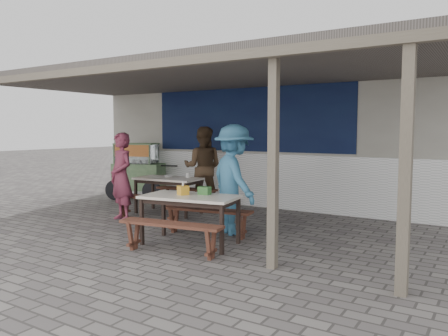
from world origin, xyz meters
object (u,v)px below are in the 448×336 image
table_left (168,181)px  patron_wall_side (203,167)px  donation_box (204,191)px  condiment_jar (188,175)px  bench_left_street (148,202)px  tissue_box (183,190)px  bench_right_street (171,231)px  bench_left_wall (186,193)px  condiment_bowl (168,176)px  vendor_cart (138,169)px  patron_street_side (121,177)px  table_right (190,201)px  patron_right_table (234,179)px  bench_right_wall (207,215)px

table_left → patron_wall_side: bearing=73.6°
donation_box → condiment_jar: donation_box is taller
bench_left_street → tissue_box: bearing=-37.1°
donation_box → bench_right_street: bearing=-92.0°
bench_left_wall → condiment_bowl: 0.75m
vendor_cart → patron_street_side: bearing=-72.4°
table_left → donation_box: (1.99, -1.54, 0.14)m
table_right → condiment_bowl: size_ratio=8.72×
donation_box → condiment_bowl: (-2.06, 1.63, -0.04)m
bench_right_street → condiment_jar: size_ratio=15.65×
table_right → patron_right_table: 0.99m
patron_street_side → condiment_jar: size_ratio=16.92×
patron_right_table → condiment_jar: (-1.75, 1.06, -0.11)m
table_left → condiment_jar: size_ratio=14.10×
vendor_cart → patron_wall_side: 2.10m
table_left → condiment_bowl: (-0.07, 0.09, 0.10)m
condiment_bowl → patron_right_table: bearing=-22.7°
vendor_cart → condiment_jar: (2.21, -0.85, 0.04)m
bench_right_wall → tissue_box: tissue_box is taller
bench_right_street → bench_left_wall: bearing=114.6°
bench_left_wall → patron_wall_side: size_ratio=0.81×
bench_right_wall → patron_right_table: size_ratio=0.85×
bench_right_wall → patron_street_side: 2.16m
vendor_cart → donation_box: vendor_cart is taller
table_left → condiment_jar: bearing=33.0°
vendor_cart → bench_left_wall: bearing=-31.5°
bench_left_wall → bench_right_wall: bearing=-50.3°
condiment_bowl → vendor_cart: bearing=150.9°
patron_wall_side → condiment_bowl: bearing=48.5°
patron_street_side → patron_right_table: bearing=22.8°
bench_left_wall → vendor_cart: size_ratio=0.89×
table_right → bench_right_street: bearing=-90.0°
vendor_cart → tissue_box: (3.62, -2.85, 0.06)m
bench_left_wall → donation_box: bearing=-52.5°
bench_right_wall → vendor_cart: bearing=139.2°
bench_left_wall → condiment_bowl: condiment_bowl is taller
patron_wall_side → bench_right_street: bearing=93.4°
table_right → patron_wall_side: 3.20m
table_left → bench_right_wall: (1.77, -1.16, -0.33)m
tissue_box → condiment_bowl: 2.57m
patron_street_side → bench_right_street: bearing=-12.1°
patron_right_table → tissue_box: (-0.34, -0.94, -0.09)m
bench_left_street → condiment_jar: 1.08m
condiment_jar → table_left: bearing=-142.1°
vendor_cart → bench_right_wall: bearing=-50.8°
bench_right_wall → donation_box: 0.64m
patron_street_side → patron_wall_side: size_ratio=0.93×
bench_left_wall → patron_wall_side: 0.68m
bench_right_street → donation_box: bearing=78.9°
tissue_box → bench_right_wall: bearing=86.1°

